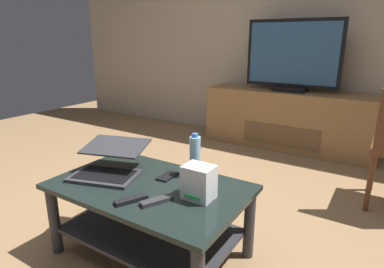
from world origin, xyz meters
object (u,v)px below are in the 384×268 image
at_px(coffee_table, 150,207).
at_px(media_cabinet, 288,120).
at_px(water_bottle_near, 195,156).
at_px(soundbar_remote, 131,200).
at_px(tv_remote, 157,201).
at_px(television, 293,57).
at_px(router_box, 199,182).
at_px(laptop, 109,163).
at_px(cell_phone, 168,176).

relative_size(coffee_table, media_cabinet, 0.57).
xyz_separation_m(water_bottle_near, soundbar_remote, (-0.10, -0.42, -0.11)).
relative_size(water_bottle_near, soundbar_remote, 1.57).
relative_size(water_bottle_near, tv_remote, 1.57).
relative_size(media_cabinet, television, 1.84).
height_order(coffee_table, router_box, router_box).
distance_m(coffee_table, media_cabinet, 2.28).
height_order(media_cabinet, laptop, media_cabinet).
height_order(cell_phone, tv_remote, tv_remote).
relative_size(television, water_bottle_near, 3.89).
xyz_separation_m(television, router_box, (0.22, -2.24, -0.48)).
bearing_deg(television, coffee_table, -92.14).
height_order(media_cabinet, cell_phone, media_cabinet).
relative_size(television, soundbar_remote, 6.11).
relative_size(coffee_table, laptop, 2.18).
height_order(router_box, cell_phone, router_box).
height_order(laptop, water_bottle_near, water_bottle_near).
bearing_deg(laptop, water_bottle_near, 28.00).
xyz_separation_m(television, cell_phone, (-0.06, -2.12, -0.56)).
xyz_separation_m(tv_remote, soundbar_remote, (-0.11, -0.06, 0.00)).
xyz_separation_m(media_cabinet, laptop, (-0.37, -2.28, 0.17)).
height_order(television, router_box, television).
distance_m(laptop, tv_remote, 0.47).
relative_size(cell_phone, tv_remote, 0.88).
xyz_separation_m(laptop, router_box, (0.59, 0.02, 0.02)).
distance_m(coffee_table, television, 2.36).
xyz_separation_m(media_cabinet, television, (-0.00, -0.02, 0.67)).
relative_size(television, cell_phone, 6.99).
height_order(coffee_table, television, television).
bearing_deg(cell_phone, media_cabinet, 86.31).
distance_m(coffee_table, soundbar_remote, 0.24).
height_order(coffee_table, water_bottle_near, water_bottle_near).
xyz_separation_m(coffee_table, soundbar_remote, (0.05, -0.19, 0.14)).
height_order(coffee_table, laptop, laptop).
bearing_deg(router_box, soundbar_remote, -141.09).
bearing_deg(media_cabinet, laptop, -99.30).
bearing_deg(cell_phone, television, 86.29).
relative_size(coffee_table, soundbar_remote, 6.48).
bearing_deg(water_bottle_near, soundbar_remote, -103.64).
bearing_deg(tv_remote, router_box, 71.89).
bearing_deg(coffee_table, soundbar_remote, -76.38).
xyz_separation_m(laptop, water_bottle_near, (0.44, 0.23, 0.06)).
distance_m(television, cell_phone, 2.19).
distance_m(router_box, cell_phone, 0.31).
xyz_separation_m(media_cabinet, cell_phone, (-0.06, -2.14, 0.12)).
bearing_deg(television, media_cabinet, 90.00).
bearing_deg(coffee_table, tv_remote, -40.44).
relative_size(media_cabinet, laptop, 3.80).
relative_size(television, router_box, 5.82).
bearing_deg(water_bottle_near, coffee_table, -122.76).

